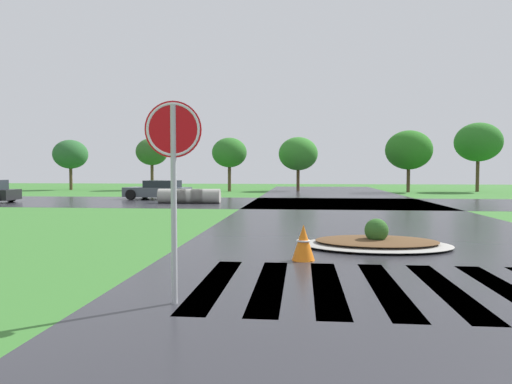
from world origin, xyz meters
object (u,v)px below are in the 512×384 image
object	(u,v)px
stop_sign	(173,153)
traffic_cone	(303,243)
median_island	(376,242)
drainage_pipe_stack	(189,196)
car_white_sedan	(159,190)

from	to	relation	value
stop_sign	traffic_cone	size ratio (longest dim) A/B	3.78
median_island	traffic_cone	world-z (taller)	traffic_cone
median_island	drainage_pipe_stack	size ratio (longest dim) A/B	1.02
stop_sign	median_island	size ratio (longest dim) A/B	0.78
median_island	traffic_cone	bearing A→B (deg)	-134.09
median_island	traffic_cone	size ratio (longest dim) A/B	4.84
stop_sign	car_white_sedan	xyz separation A→B (m)	(-7.29, 22.15, -1.47)
median_island	drainage_pipe_stack	xyz separation A→B (m)	(-7.96, 13.86, 0.28)
car_white_sedan	stop_sign	bearing A→B (deg)	115.59
car_white_sedan	drainage_pipe_stack	distance (m)	4.34
car_white_sedan	traffic_cone	world-z (taller)	car_white_sedan
stop_sign	median_island	distance (m)	6.38
stop_sign	car_white_sedan	bearing A→B (deg)	100.54
stop_sign	drainage_pipe_stack	distance (m)	19.44
car_white_sedan	traffic_cone	distance (m)	21.00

